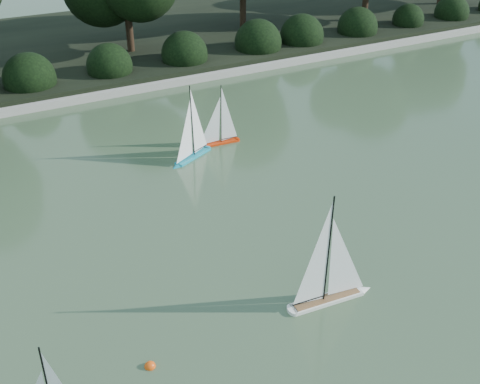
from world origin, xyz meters
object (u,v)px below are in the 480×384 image
Objects in this scene: sailboat_white_b at (334,283)px; sailboat_orange at (216,135)px; sailboat_teal at (190,148)px; race_buoy at (150,367)px.

sailboat_orange is at bearing 81.24° from sailboat_white_b.
sailboat_teal is 11.46× the size of race_buoy.
sailboat_teal reaches higher than race_buoy.
sailboat_white_b is 13.17× the size of race_buoy.
sailboat_orange is at bearing 25.60° from sailboat_teal.
sailboat_orange is (0.79, 5.14, -0.06)m from sailboat_white_b.
sailboat_white_b is 1.31× the size of sailboat_orange.
sailboat_teal is (-0.74, -0.36, 0.03)m from sailboat_orange.
sailboat_teal is 5.46m from race_buoy.
race_buoy is (-3.42, -5.11, -0.21)m from sailboat_orange.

